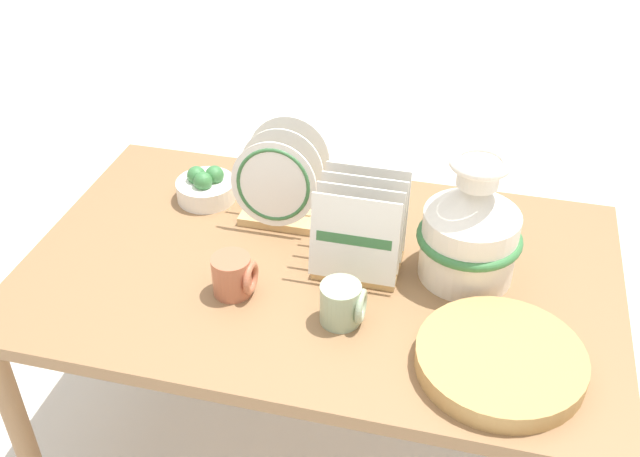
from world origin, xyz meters
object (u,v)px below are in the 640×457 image
object	(u,v)px
dish_rack_square_plates	(360,238)
fruit_bowl	(206,187)
dish_rack_round_plates	(280,187)
ceramic_vase	(471,228)
mug_terracotta_glaze	(234,276)
wicker_charger_stack	(500,360)
mug_sage_glaze	(343,304)

from	to	relation	value
dish_rack_square_plates	fruit_bowl	bearing A→B (deg)	157.84
dish_rack_round_plates	dish_rack_square_plates	distance (m)	0.29
dish_rack_round_plates	ceramic_vase	bearing A→B (deg)	-14.21
dish_rack_square_plates	mug_terracotta_glaze	distance (m)	0.31
ceramic_vase	dish_rack_square_plates	world-z (taller)	ceramic_vase
dish_rack_square_plates	mug_terracotta_glaze	size ratio (longest dim) A/B	2.30
ceramic_vase	wicker_charger_stack	size ratio (longest dim) A/B	0.92
dish_rack_round_plates	wicker_charger_stack	bearing A→B (deg)	-35.30
ceramic_vase	mug_terracotta_glaze	bearing A→B (deg)	-159.00
fruit_bowl	wicker_charger_stack	bearing A→B (deg)	-29.09
dish_rack_square_plates	wicker_charger_stack	bearing A→B (deg)	-37.04
dish_rack_square_plates	wicker_charger_stack	distance (m)	0.44
ceramic_vase	fruit_bowl	distance (m)	0.74
ceramic_vase	dish_rack_square_plates	bearing A→B (deg)	-173.40
fruit_bowl	mug_sage_glaze	bearing A→B (deg)	-39.74
mug_sage_glaze	mug_terracotta_glaze	world-z (taller)	same
mug_sage_glaze	fruit_bowl	size ratio (longest dim) A/B	0.62
mug_terracotta_glaze	ceramic_vase	bearing A→B (deg)	21.00
dish_rack_square_plates	mug_sage_glaze	xyz separation A→B (m)	(0.00, -0.20, -0.03)
wicker_charger_stack	mug_terracotta_glaze	world-z (taller)	mug_terracotta_glaze
ceramic_vase	mug_sage_glaze	bearing A→B (deg)	-137.08
ceramic_vase	fruit_bowl	world-z (taller)	ceramic_vase
ceramic_vase	mug_sage_glaze	world-z (taller)	ceramic_vase
mug_terracotta_glaze	wicker_charger_stack	bearing A→B (deg)	-9.07
dish_rack_round_plates	mug_sage_glaze	distance (m)	0.43
dish_rack_square_plates	wicker_charger_stack	size ratio (longest dim) A/B	0.65
mug_sage_glaze	dish_rack_round_plates	bearing A→B (deg)	124.65
mug_terracotta_glaze	fruit_bowl	world-z (taller)	mug_terracotta_glaze
dish_rack_square_plates	mug_terracotta_glaze	bearing A→B (deg)	-147.14
dish_rack_round_plates	fruit_bowl	world-z (taller)	dish_rack_round_plates
mug_terracotta_glaze	dish_rack_square_plates	bearing A→B (deg)	32.86
ceramic_vase	mug_terracotta_glaze	world-z (taller)	ceramic_vase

